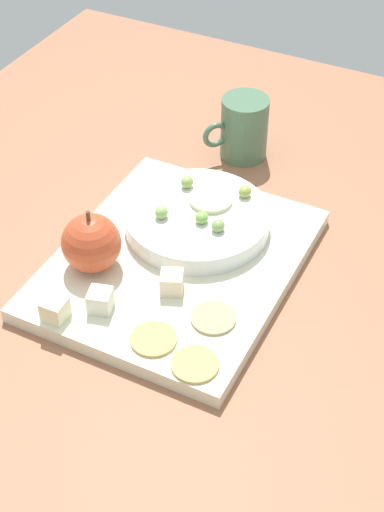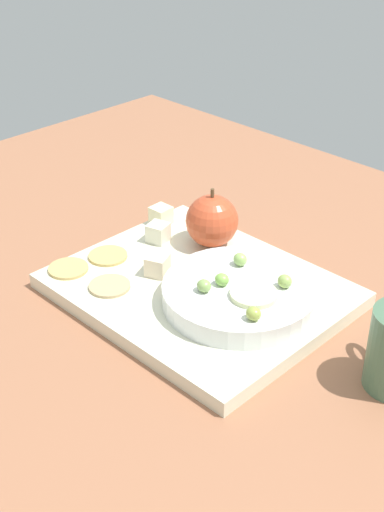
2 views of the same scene
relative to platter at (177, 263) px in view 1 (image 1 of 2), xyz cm
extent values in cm
cube|color=#9D6446|center=(-2.98, 1.82, -3.19)|extent=(123.52, 97.94, 4.42)
cube|color=silver|center=(0.00, 0.00, 0.00)|extent=(34.41, 28.04, 1.96)
cylinder|color=white|center=(6.46, 0.33, 2.26)|extent=(18.79, 18.79, 2.55)
sphere|color=#CC4C2A|center=(-5.81, 8.42, 4.62)|extent=(7.27, 7.27, 7.27)
cylinder|color=brown|center=(-5.81, 8.42, 8.85)|extent=(0.50, 0.50, 1.20)
cube|color=#F6F4C3|center=(-15.21, 7.60, 2.31)|extent=(2.73, 2.73, 2.65)
cube|color=#F8E0BD|center=(-5.38, -2.21, 2.31)|extent=(3.46, 3.46, 2.65)
cube|color=white|center=(-11.69, 3.75, 2.31)|extent=(3.27, 3.27, 2.65)
cylinder|color=tan|center=(-7.38, -8.61, 1.18)|extent=(5.25, 5.25, 0.40)
cylinder|color=tan|center=(-13.27, -4.04, 1.18)|extent=(5.25, 5.25, 0.40)
cylinder|color=tan|center=(-14.44, -9.78, 1.18)|extent=(5.25, 5.25, 0.40)
ellipsoid|color=#87C051|center=(4.84, -1.10, 4.28)|extent=(1.81, 1.63, 1.50)
ellipsoid|color=#98C163|center=(3.39, 3.85, 4.35)|extent=(1.81, 1.63, 1.65)
ellipsoid|color=#98B85B|center=(10.49, 3.82, 4.36)|extent=(1.81, 1.63, 1.67)
ellipsoid|color=#8BB05C|center=(4.29, -3.62, 4.30)|extent=(1.81, 1.63, 1.55)
ellipsoid|color=#9DB24C|center=(12.11, -3.78, 4.31)|extent=(1.81, 1.63, 1.56)
cylinder|color=beige|center=(9.18, -0.28, 3.83)|extent=(5.66, 5.66, 0.60)
cylinder|color=#4A6F52|center=(26.75, 2.73, 3.70)|extent=(6.88, 6.88, 9.37)
torus|color=#4A6F52|center=(23.16, 5.67, 3.70)|extent=(3.60, 3.16, 4.00)
camera|label=1|loc=(-62.84, -33.75, 65.95)|focal=54.55mm
camera|label=2|loc=(52.15, -53.77, 50.01)|focal=49.41mm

